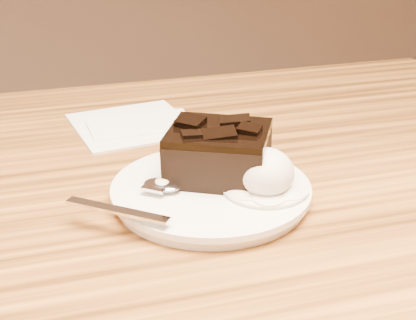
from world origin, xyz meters
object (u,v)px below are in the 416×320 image
object	(u,v)px
ice_cream_scoop	(265,172)
plate	(211,193)
brownie	(219,156)
napkin	(132,124)
spoon	(162,187)

from	to	relation	value
ice_cream_scoop	plate	bearing A→B (deg)	152.73
plate	ice_cream_scoop	size ratio (longest dim) A/B	3.36
brownie	napkin	distance (m)	0.22
ice_cream_scoop	napkin	size ratio (longest dim) A/B	0.41
plate	ice_cream_scoop	distance (m)	0.06
brownie	napkin	xyz separation A→B (m)	(-0.05, 0.21, -0.04)
brownie	ice_cream_scoop	bearing A→B (deg)	-51.76
plate	ice_cream_scoop	bearing A→B (deg)	-27.27
brownie	spoon	xyz separation A→B (m)	(-0.06, -0.02, -0.02)
brownie	ice_cream_scoop	distance (m)	0.05
spoon	napkin	xyz separation A→B (m)	(0.01, 0.22, -0.02)
napkin	brownie	bearing A→B (deg)	-75.74
spoon	napkin	world-z (taller)	spoon
plate	ice_cream_scoop	xyz separation A→B (m)	(0.05, -0.02, 0.03)
plate	ice_cream_scoop	world-z (taller)	ice_cream_scoop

